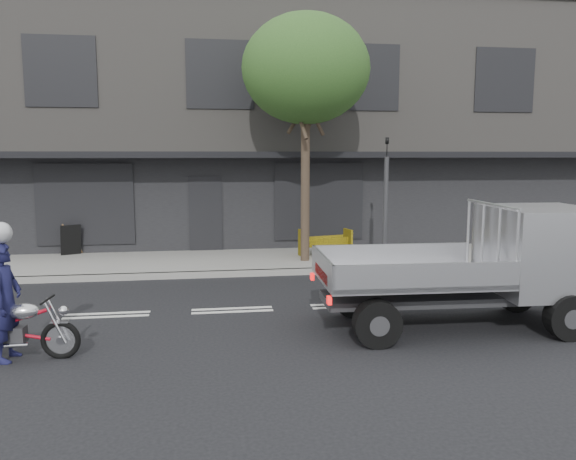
# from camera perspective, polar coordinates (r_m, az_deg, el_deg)

# --- Properties ---
(ground) EXTENTS (80.00, 80.00, 0.00)m
(ground) POSITION_cam_1_polar(r_m,az_deg,el_deg) (11.28, -5.67, -8.12)
(ground) COLOR black
(ground) RESTS_ON ground
(sidewalk) EXTENTS (32.00, 3.20, 0.15)m
(sidewalk) POSITION_cam_1_polar(r_m,az_deg,el_deg) (15.83, -6.47, -3.23)
(sidewalk) COLOR gray
(sidewalk) RESTS_ON ground
(kerb) EXTENTS (32.00, 0.20, 0.15)m
(kerb) POSITION_cam_1_polar(r_m,az_deg,el_deg) (14.27, -6.26, -4.44)
(kerb) COLOR gray
(kerb) RESTS_ON ground
(building_main) EXTENTS (26.00, 10.00, 8.00)m
(building_main) POSITION_cam_1_polar(r_m,az_deg,el_deg) (22.16, -7.19, 10.08)
(building_main) COLOR slate
(building_main) RESTS_ON ground
(street_tree) EXTENTS (3.40, 3.40, 6.74)m
(street_tree) POSITION_cam_1_polar(r_m,az_deg,el_deg) (15.43, 1.81, 15.95)
(street_tree) COLOR #382B21
(street_tree) RESTS_ON ground
(traffic_light_pole) EXTENTS (0.12, 0.12, 3.50)m
(traffic_light_pole) POSITION_cam_1_polar(r_m,az_deg,el_deg) (15.00, 9.87, 2.19)
(traffic_light_pole) COLOR #2D2D30
(traffic_light_pole) RESTS_ON ground
(motorcycle) EXTENTS (1.84, 0.53, 0.95)m
(motorcycle) POSITION_cam_1_polar(r_m,az_deg,el_deg) (9.46, -25.74, -8.94)
(motorcycle) COLOR black
(motorcycle) RESTS_ON ground
(rider) EXTENTS (0.49, 0.69, 1.79)m
(rider) POSITION_cam_1_polar(r_m,az_deg,el_deg) (9.40, -26.77, -6.52)
(rider) COLOR #17173F
(rider) RESTS_ON ground
(flatbed_ute) EXTENTS (4.89, 2.14, 2.24)m
(flatbed_ute) POSITION_cam_1_polar(r_m,az_deg,el_deg) (10.79, 22.16, -2.43)
(flatbed_ute) COLOR black
(flatbed_ute) RESTS_ON ground
(construction_barrier) EXTENTS (1.54, 0.91, 0.81)m
(construction_barrier) POSITION_cam_1_polar(r_m,az_deg,el_deg) (15.99, 3.96, -1.35)
(construction_barrier) COLOR #E2BD0B
(construction_barrier) RESTS_ON sidewalk
(sandwich_board) EXTENTS (0.67, 0.57, 0.89)m
(sandwich_board) POSITION_cam_1_polar(r_m,az_deg,el_deg) (17.47, -21.20, -0.94)
(sandwich_board) COLOR black
(sandwich_board) RESTS_ON sidewalk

